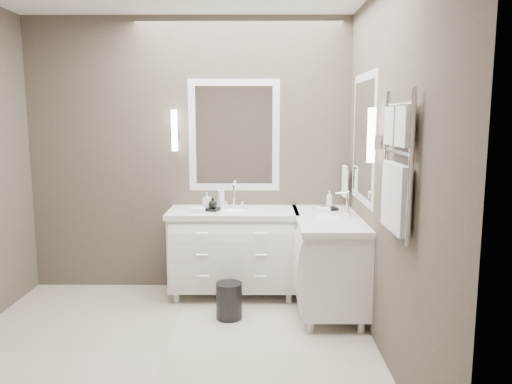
{
  "coord_description": "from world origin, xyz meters",
  "views": [
    {
      "loc": [
        0.7,
        -3.47,
        1.74
      ],
      "look_at": [
        0.67,
        0.7,
        1.1
      ],
      "focal_mm": 35.0,
      "sensor_mm": 36.0,
      "label": 1
    }
  ],
  "objects_px": {
    "vanity_right": "(328,256)",
    "vanity_back": "(233,247)",
    "towel_ladder": "(397,173)",
    "waste_bin": "(229,301)"
  },
  "relations": [
    {
      "from": "towel_ladder",
      "to": "vanity_back",
      "type": "bearing_deg",
      "value": 124.1
    },
    {
      "from": "vanity_back",
      "to": "vanity_right",
      "type": "height_order",
      "value": "same"
    },
    {
      "from": "vanity_back",
      "to": "vanity_right",
      "type": "xyz_separation_m",
      "value": [
        0.88,
        -0.33,
        0.0
      ]
    },
    {
      "from": "vanity_right",
      "to": "vanity_back",
      "type": "bearing_deg",
      "value": 159.62
    },
    {
      "from": "vanity_right",
      "to": "towel_ladder",
      "type": "relative_size",
      "value": 1.38
    },
    {
      "from": "vanity_back",
      "to": "waste_bin",
      "type": "distance_m",
      "value": 0.66
    },
    {
      "from": "towel_ladder",
      "to": "waste_bin",
      "type": "distance_m",
      "value": 1.96
    },
    {
      "from": "vanity_back",
      "to": "waste_bin",
      "type": "relative_size",
      "value": 3.91
    },
    {
      "from": "vanity_right",
      "to": "towel_ladder",
      "type": "height_order",
      "value": "towel_ladder"
    },
    {
      "from": "vanity_back",
      "to": "vanity_right",
      "type": "bearing_deg",
      "value": -20.38
    }
  ]
}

